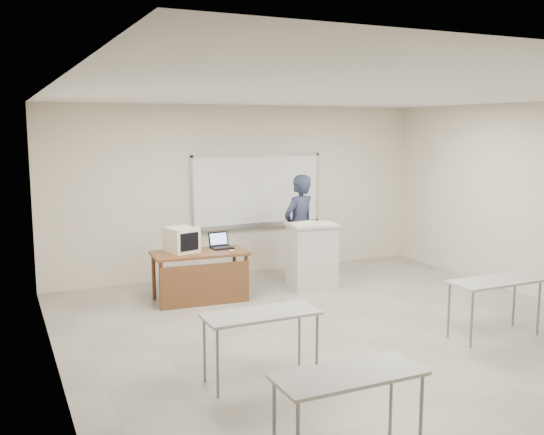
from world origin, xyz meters
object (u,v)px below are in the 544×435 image
laptop (221,244)px  keyboard (302,223)px  whiteboard (257,191)px  instructor_desk (202,267)px  crt_monitor (181,240)px  mouse (232,251)px  presenter (299,228)px  podium (312,256)px

laptop → keyboard: 1.37m
whiteboard → laptop: whiteboard is taller
instructor_desk → crt_monitor: 0.52m
mouse → keyboard: (1.29, 0.18, 0.32)m
mouse → presenter: size_ratio=0.05×
mouse → keyboard: size_ratio=0.19×
whiteboard → mouse: (-1.11, -1.57, -0.71)m
podium → laptop: bearing=175.1°
crt_monitor → keyboard: size_ratio=0.97×
laptop → presenter: size_ratio=0.18×
crt_monitor → mouse: 0.78m
crt_monitor → laptop: (0.65, 0.03, -0.13)m
crt_monitor → whiteboard: bearing=18.3°
podium → presenter: size_ratio=0.59×
instructor_desk → presenter: presenter is taller
crt_monitor → instructor_desk: bearing=-59.7°
instructor_desk → crt_monitor: (-0.25, 0.24, 0.40)m
podium → whiteboard: bearing=107.6°
laptop → podium: bearing=-12.6°
mouse → presenter: presenter is taller
crt_monitor → presenter: (2.19, 0.35, -0.02)m
whiteboard → keyboard: (0.18, -1.39, -0.40)m
whiteboard → laptop: bearing=-133.5°
crt_monitor → laptop: size_ratio=1.42×
instructor_desk → crt_monitor: size_ratio=3.07×
instructor_desk → podium: bearing=4.0°
instructor_desk → laptop: bearing=37.3°
instructor_desk → keyboard: bearing=6.7°
whiteboard → presenter: (0.39, -0.89, -0.57)m
whiteboard → keyboard: size_ratio=5.24×
podium → mouse: size_ratio=11.89×
keyboard → instructor_desk: bearing=173.6°
mouse → keyboard: bearing=17.4°
laptop → presenter: bearing=9.0°
whiteboard → instructor_desk: bearing=-136.4°
crt_monitor → presenter: 2.22m
instructor_desk → keyboard: keyboard is taller
instructor_desk → keyboard: size_ratio=2.99×
crt_monitor → keyboard: bearing=-20.5°
crt_monitor → podium: bearing=-22.3°
whiteboard → crt_monitor: (-1.80, -1.24, -0.54)m
podium → mouse: podium is taller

